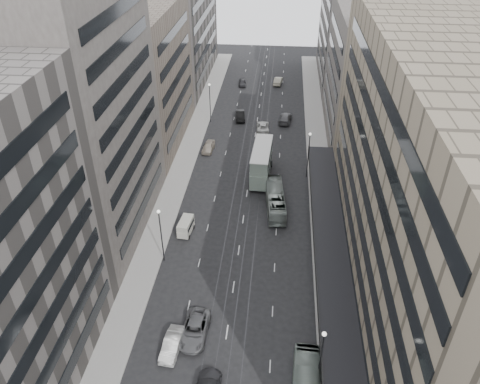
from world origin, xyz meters
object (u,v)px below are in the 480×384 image
(panel_van, at_px, (186,226))
(sedan_2, at_px, (195,329))
(double_decker, at_px, (261,162))
(bus_far, at_px, (275,200))
(sedan_1, at_px, (172,344))

(panel_van, height_order, sedan_2, panel_van)
(double_decker, distance_m, panel_van, 18.91)
(bus_far, height_order, panel_van, bus_far)
(sedan_1, xyz_separation_m, sedan_2, (2.09, 2.15, 0.04))
(double_decker, bearing_deg, panel_van, -119.15)
(bus_far, bearing_deg, double_decker, -78.67)
(panel_van, distance_m, sedan_2, 18.25)
(double_decker, xyz_separation_m, sedan_1, (-7.60, -35.88, -2.25))
(double_decker, height_order, panel_van, double_decker)
(panel_van, distance_m, sedan_1, 20.00)
(bus_far, distance_m, double_decker, 9.14)
(bus_far, relative_size, sedan_1, 2.22)
(bus_far, bearing_deg, sedan_1, 63.71)
(sedan_1, bearing_deg, sedan_2, 50.49)
(bus_far, relative_size, double_decker, 1.04)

